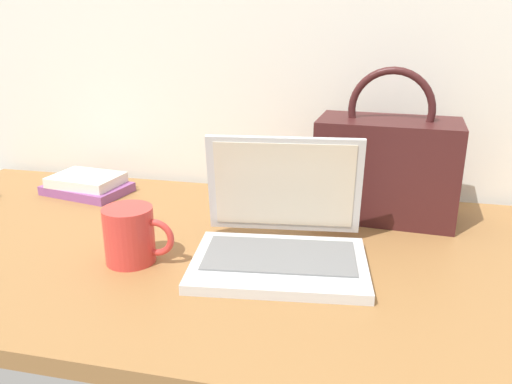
% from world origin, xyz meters
% --- Properties ---
extents(desk, '(1.60, 0.76, 0.03)m').
position_xyz_m(desk, '(0.00, 0.00, 0.01)').
color(desk, olive).
rests_on(desk, ground).
extents(laptop, '(0.33, 0.29, 0.22)m').
position_xyz_m(laptop, '(0.11, -0.02, 0.08)').
color(laptop, silver).
rests_on(laptop, desk).
extents(coffee_mug, '(0.13, 0.09, 0.10)m').
position_xyz_m(coffee_mug, '(-0.15, -0.09, 0.08)').
color(coffee_mug, red).
rests_on(coffee_mug, desk).
extents(remote_control_near, '(0.07, 0.17, 0.02)m').
position_xyz_m(remote_control_near, '(-0.04, 0.22, 0.04)').
color(remote_control_near, '#B7B7B7').
rests_on(remote_control_near, desk).
extents(handbag, '(0.31, 0.18, 0.33)m').
position_xyz_m(handbag, '(0.29, 0.24, 0.15)').
color(handbag, '#3F1919').
rests_on(handbag, desk).
extents(book_stack, '(0.22, 0.17, 0.05)m').
position_xyz_m(book_stack, '(-0.44, 0.24, 0.05)').
color(book_stack, '#8C4C8C').
rests_on(book_stack, desk).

